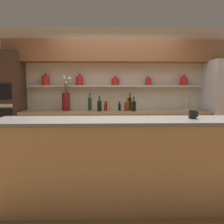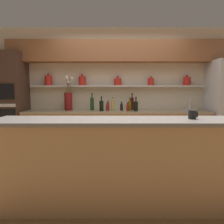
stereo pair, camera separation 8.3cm
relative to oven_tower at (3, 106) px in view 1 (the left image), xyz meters
The scene contains 18 objects.
ground_plane 2.76m from the oven_tower, 28.89° to the right, with size 12.00×12.00×0.00m, color brown.
back_wall_unit 2.32m from the oven_tower, ahead, with size 5.20×0.44×2.60m.
back_counter_unit 2.26m from the oven_tower, ahead, with size 3.63×0.62×0.92m.
island_counter 2.98m from the oven_tower, 40.19° to the right, with size 2.96×0.61×1.02m.
oven_tower is the anchor object (origin of this frame).
flower_vase 1.22m from the oven_tower, ahead, with size 0.19×0.17×0.70m.
sink_fixture 3.67m from the oven_tower, ahead, with size 0.27×0.27×0.25m.
bottle_wine_0 2.56m from the oven_tower, ahead, with size 0.08×0.08×0.28m.
bottle_wine_1 2.51m from the oven_tower, ahead, with size 0.07×0.07×0.34m.
bottle_spirit_2 2.11m from the oven_tower, ahead, with size 0.06×0.06×0.26m.
bottle_sauce_3 2.02m from the oven_tower, ahead, with size 0.05×0.05×0.20m.
bottle_wine_4 1.69m from the oven_tower, ahead, with size 0.07×0.07×0.35m.
bottle_sauce_5 2.40m from the oven_tower, ahead, with size 0.05×0.05×0.16m.
bottle_wine_6 1.89m from the oven_tower, ahead, with size 0.08×0.08×0.29m.
bottle_sauce_7 2.00m from the oven_tower, ahead, with size 0.06×0.06×0.17m.
bottle_oil_8 2.44m from the oven_tower, ahead, with size 0.06×0.06×0.25m.
bottle_sauce_9 2.28m from the oven_tower, ahead, with size 0.05×0.05×0.18m.
coffee_mug 3.54m from the oven_tower, 31.96° to the right, with size 0.11×0.09×0.10m.
Camera 1 is at (-0.23, -3.07, 1.37)m, focal length 35.00 mm.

